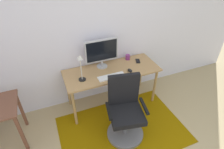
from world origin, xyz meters
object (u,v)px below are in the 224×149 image
object	(u,v)px
coffee_cup	(128,57)
office_chair	(125,114)
monitor	(102,51)
desk_lamp	(81,64)
keyboard	(112,77)
cell_phone	(138,61)
computer_mouse	(130,70)
desk	(112,74)

from	to	relation	value
coffee_cup	office_chair	distance (m)	1.08
monitor	desk_lamp	bearing A→B (deg)	-149.53
monitor	keyboard	bearing A→B (deg)	-84.73
monitor	cell_phone	bearing A→B (deg)	-6.92
keyboard	coffee_cup	distance (m)	0.62
keyboard	desk_lamp	size ratio (longest dim) A/B	1.01
keyboard	computer_mouse	bearing A→B (deg)	5.89
computer_mouse	office_chair	world-z (taller)	office_chair
cell_phone	desk_lamp	size ratio (longest dim) A/B	0.33
desk_lamp	monitor	bearing A→B (deg)	30.47
desk	coffee_cup	xyz separation A→B (m)	(0.39, 0.22, 0.12)
coffee_cup	computer_mouse	bearing A→B (deg)	-110.49
desk	monitor	distance (m)	0.41
desk	cell_phone	bearing A→B (deg)	9.13
desk_lamp	office_chair	world-z (taller)	desk_lamp
coffee_cup	cell_phone	world-z (taller)	coffee_cup
desk	keyboard	xyz separation A→B (m)	(-0.08, -0.18, 0.08)
computer_mouse	keyboard	bearing A→B (deg)	-174.11
desk	keyboard	bearing A→B (deg)	-113.85
monitor	desk_lamp	distance (m)	0.47
desk	keyboard	size ratio (longest dim) A/B	3.64
coffee_cup	keyboard	bearing A→B (deg)	-140.02
desk	office_chair	world-z (taller)	office_chair
desk_lamp	office_chair	size ratio (longest dim) A/B	0.43
cell_phone	desk_lamp	world-z (taller)	desk_lamp
desk_lamp	office_chair	bearing A→B (deg)	-53.48
keyboard	office_chair	distance (m)	0.61
desk	monitor	size ratio (longest dim) A/B	2.86
office_chair	computer_mouse	bearing A→B (deg)	69.71
keyboard	computer_mouse	size ratio (longest dim) A/B	4.13
desk	desk_lamp	bearing A→B (deg)	-171.58
office_chair	monitor	bearing A→B (deg)	103.82
computer_mouse	desk_lamp	xyz separation A→B (m)	(-0.78, 0.07, 0.27)
monitor	computer_mouse	distance (m)	0.55
desk	computer_mouse	bearing A→B (deg)	-29.29
cell_phone	desk	bearing A→B (deg)	-149.83
desk	coffee_cup	size ratio (longest dim) A/B	17.73
coffee_cup	desk_lamp	size ratio (longest dim) A/B	0.21
monitor	desk_lamp	world-z (taller)	monitor
computer_mouse	coffee_cup	bearing A→B (deg)	69.51
desk_lamp	cell_phone	bearing A→B (deg)	8.78
computer_mouse	cell_phone	bearing A→B (deg)	40.17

